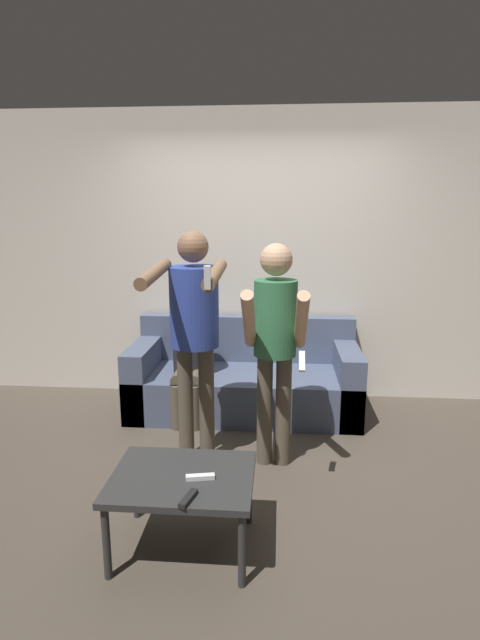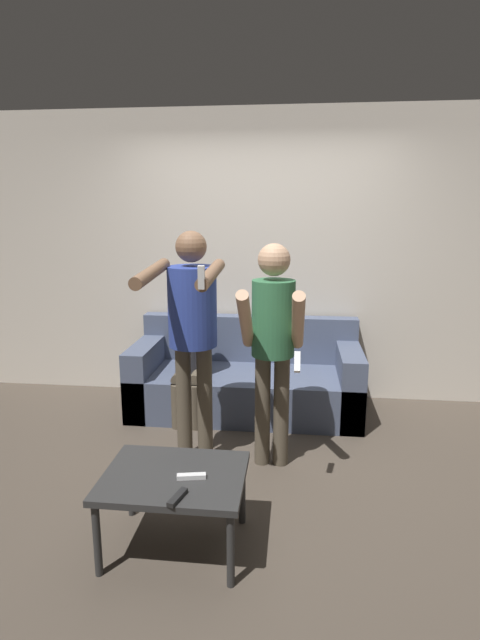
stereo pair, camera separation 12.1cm
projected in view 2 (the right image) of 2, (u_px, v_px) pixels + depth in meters
ground_plane at (245, 469)px, 3.53m from camera, size 14.00×14.00×0.00m
wall_back at (262, 258)px, 4.72m from camera, size 6.40×0.06×2.70m
couch at (246, 381)px, 4.53m from camera, size 2.02×0.85×0.81m
person_standing_left at (192, 319)px, 3.43m from camera, size 0.46×0.82×1.66m
person_standing_right at (273, 334)px, 3.39m from camera, size 0.42×0.63×1.58m
person_seated at (192, 350)px, 4.33m from camera, size 0.32×0.54×1.12m
coffee_table at (174, 482)px, 2.65m from camera, size 0.75×0.59×0.44m
remote_near at (177, 497)px, 2.40m from camera, size 0.07×0.15×0.02m
remote_far at (191, 476)px, 2.59m from camera, size 0.15×0.06×0.02m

